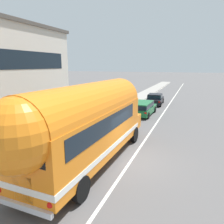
# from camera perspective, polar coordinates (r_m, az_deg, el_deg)

# --- Properties ---
(ground_plane) EXTENTS (300.00, 300.00, 0.00)m
(ground_plane) POSITION_cam_1_polar(r_m,az_deg,el_deg) (11.58, 5.09, -12.96)
(ground_plane) COLOR #565454
(lane_markings) EXTENTS (3.84, 80.00, 0.01)m
(lane_markings) POSITION_cam_1_polar(r_m,az_deg,el_deg) (23.08, 9.30, -0.11)
(lane_markings) COLOR silver
(lane_markings) RESTS_ON ground
(sidewalk_slab) EXTENTS (2.59, 90.00, 0.15)m
(sidewalk_slab) POSITION_cam_1_polar(r_m,az_deg,el_deg) (22.10, -0.16, -0.31)
(sidewalk_slab) COLOR gray
(sidewalk_slab) RESTS_ON ground
(painted_bus) EXTENTS (2.81, 11.34, 4.12)m
(painted_bus) POSITION_cam_1_polar(r_m,az_deg,el_deg) (10.18, -7.24, -2.79)
(painted_bus) COLOR orange
(painted_bus) RESTS_ON ground
(car_lead) EXTENTS (2.08, 4.58, 1.37)m
(car_lead) POSITION_cam_1_polar(r_m,az_deg,el_deg) (21.62, 8.21, 1.22)
(car_lead) COLOR #196633
(car_lead) RESTS_ON ground
(car_second) EXTENTS (2.09, 4.48, 1.37)m
(car_second) POSITION_cam_1_polar(r_m,az_deg,el_deg) (27.92, 11.49, 3.50)
(car_second) COLOR black
(car_second) RESTS_ON ground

